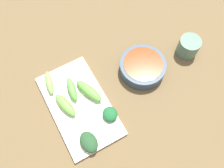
# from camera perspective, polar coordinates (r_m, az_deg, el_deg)

# --- Properties ---
(tabletop) EXTENTS (2.10, 2.10, 0.02)m
(tabletop) POSITION_cam_1_polar(r_m,az_deg,el_deg) (0.77, -0.43, -1.83)
(tabletop) COLOR brown
(tabletop) RESTS_ON ground
(sauce_bowl) EXTENTS (0.14, 0.14, 0.04)m
(sauce_bowl) POSITION_cam_1_polar(r_m,az_deg,el_deg) (0.78, 7.14, 4.00)
(sauce_bowl) COLOR #2E4356
(sauce_bowl) RESTS_ON tabletop
(serving_plate) EXTENTS (0.17, 0.29, 0.01)m
(serving_plate) POSITION_cam_1_polar(r_m,az_deg,el_deg) (0.74, -7.51, -5.21)
(serving_plate) COLOR silver
(serving_plate) RESTS_ON tabletop
(broccoli_stalk_0) EXTENTS (0.05, 0.09, 0.02)m
(broccoli_stalk_0) POSITION_cam_1_polar(r_m,az_deg,el_deg) (0.73, -10.80, -4.87)
(broccoli_stalk_0) COLOR #65AC42
(broccoli_stalk_0) RESTS_ON serving_plate
(broccoli_leafy_1) EXTENTS (0.05, 0.05, 0.02)m
(broccoli_leafy_1) POSITION_cam_1_polar(r_m,az_deg,el_deg) (0.71, -0.46, -7.04)
(broccoli_leafy_1) COLOR #1B5D2D
(broccoli_leafy_1) RESTS_ON serving_plate
(broccoli_stalk_2) EXTENTS (0.06, 0.10, 0.03)m
(broccoli_stalk_2) POSITION_cam_1_polar(r_m,az_deg,el_deg) (0.73, -5.41, -1.60)
(broccoli_stalk_2) COLOR #5DAD40
(broccoli_stalk_2) RESTS_ON serving_plate
(broccoli_leafy_3) EXTENTS (0.05, 0.07, 0.03)m
(broccoli_leafy_3) POSITION_cam_1_polar(r_m,az_deg,el_deg) (0.69, -5.43, -13.32)
(broccoli_leafy_3) COLOR #234A28
(broccoli_leafy_3) RESTS_ON serving_plate
(broccoli_stalk_4) EXTENTS (0.04, 0.08, 0.02)m
(broccoli_stalk_4) POSITION_cam_1_polar(r_m,az_deg,el_deg) (0.77, -14.42, 0.29)
(broccoli_stalk_4) COLOR #74B54F
(broccoli_stalk_4) RESTS_ON serving_plate
(broccoli_stalk_5) EXTENTS (0.04, 0.08, 0.03)m
(broccoli_stalk_5) POSITION_cam_1_polar(r_m,az_deg,el_deg) (0.74, -9.32, -1.15)
(broccoli_stalk_5) COLOR #5DB247
(broccoli_stalk_5) RESTS_ON serving_plate
(tea_cup) EXTENTS (0.07, 0.07, 0.06)m
(tea_cup) POSITION_cam_1_polar(r_m,az_deg,el_deg) (0.84, 17.51, 8.11)
(tea_cup) COLOR #4E735E
(tea_cup) RESTS_ON tabletop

